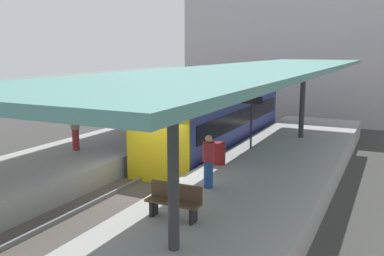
% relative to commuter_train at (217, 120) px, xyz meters
% --- Properties ---
extents(ground_plane, '(80.00, 80.00, 0.00)m').
position_rel_commuter_train_xyz_m(ground_plane, '(0.00, -6.54, -1.73)').
color(ground_plane, '#383835').
extents(platform_left, '(4.40, 28.00, 1.00)m').
position_rel_commuter_train_xyz_m(platform_left, '(-3.80, -6.54, -1.23)').
color(platform_left, '#9E9E99').
rests_on(platform_left, ground_plane).
extents(platform_right, '(4.40, 28.00, 1.00)m').
position_rel_commuter_train_xyz_m(platform_right, '(3.80, -6.54, -1.23)').
color(platform_right, '#9E9E99').
rests_on(platform_right, ground_plane).
extents(track_ballast, '(3.20, 28.00, 0.20)m').
position_rel_commuter_train_xyz_m(track_ballast, '(0.00, -6.54, -1.63)').
color(track_ballast, '#4C4742').
rests_on(track_ballast, ground_plane).
extents(rail_near_side, '(0.08, 28.00, 0.14)m').
position_rel_commuter_train_xyz_m(rail_near_side, '(-0.72, -6.54, -1.46)').
color(rail_near_side, slate).
rests_on(rail_near_side, track_ballast).
extents(rail_far_side, '(0.08, 28.00, 0.14)m').
position_rel_commuter_train_xyz_m(rail_far_side, '(0.72, -6.54, -1.46)').
color(rail_far_side, slate).
rests_on(rail_far_side, track_ballast).
extents(commuter_train, '(2.78, 11.47, 3.10)m').
position_rel_commuter_train_xyz_m(commuter_train, '(0.00, 0.00, 0.00)').
color(commuter_train, '#38428C').
rests_on(commuter_train, track_ballast).
extents(canopy_left, '(4.18, 21.00, 3.02)m').
position_rel_commuter_train_xyz_m(canopy_left, '(-3.80, -5.14, 2.18)').
color(canopy_left, '#333335').
rests_on(canopy_left, platform_left).
extents(canopy_right, '(4.18, 21.00, 3.56)m').
position_rel_commuter_train_xyz_m(canopy_right, '(3.80, -5.14, 2.70)').
color(canopy_right, '#333335').
rests_on(canopy_right, platform_right).
extents(platform_bench, '(1.40, 0.41, 0.86)m').
position_rel_commuter_train_xyz_m(platform_bench, '(3.04, -10.00, -0.26)').
color(platform_bench, black).
rests_on(platform_bench, platform_right).
extents(platform_sign, '(0.90, 0.08, 2.21)m').
position_rel_commuter_train_xyz_m(platform_sign, '(2.39, -2.06, 0.90)').
color(platform_sign, '#262628').
rests_on(platform_sign, platform_right).
extents(litter_bin, '(0.44, 0.44, 0.80)m').
position_rel_commuter_train_xyz_m(litter_bin, '(2.12, -4.90, -0.33)').
color(litter_bin, maroon).
rests_on(litter_bin, platform_right).
extents(passenger_near_bench, '(0.36, 0.36, 1.67)m').
position_rel_commuter_train_xyz_m(passenger_near_bench, '(-4.01, -5.51, 0.14)').
color(passenger_near_bench, maroon).
rests_on(passenger_near_bench, platform_left).
extents(passenger_mid_platform, '(0.36, 0.36, 1.61)m').
position_rel_commuter_train_xyz_m(passenger_mid_platform, '(2.85, -7.51, 0.11)').
color(passenger_mid_platform, navy).
rests_on(passenger_mid_platform, platform_right).
extents(passenger_far_end, '(0.36, 0.36, 1.75)m').
position_rel_commuter_train_xyz_m(passenger_far_end, '(-2.60, -3.14, 0.18)').
color(passenger_far_end, navy).
rests_on(passenger_far_end, platform_left).
extents(station_building_backdrop, '(18.00, 6.00, 11.00)m').
position_rel_commuter_train_xyz_m(station_building_backdrop, '(1.90, 13.46, 3.77)').
color(station_building_backdrop, '#B7B2B7').
rests_on(station_building_backdrop, ground_plane).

